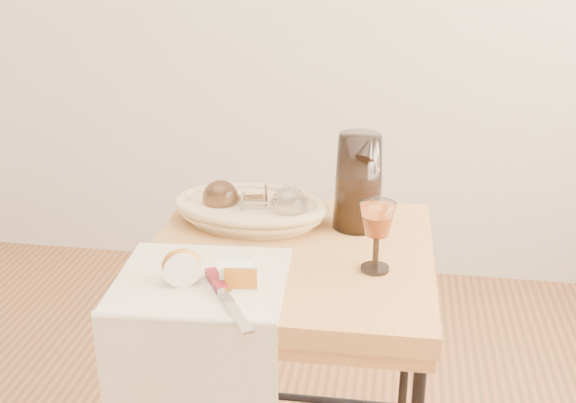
% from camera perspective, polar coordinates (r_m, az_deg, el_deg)
% --- Properties ---
extents(side_table, '(0.62, 0.62, 0.77)m').
position_cam_1_polar(side_table, '(1.71, 0.11, -15.71)').
color(side_table, brown).
rests_on(side_table, floor).
extents(tea_towel, '(0.35, 0.32, 0.01)m').
position_cam_1_polar(tea_towel, '(1.39, -7.06, -6.30)').
color(tea_towel, '#F9E8C3').
rests_on(tea_towel, side_table).
extents(bread_basket, '(0.34, 0.25, 0.05)m').
position_cam_1_polar(bread_basket, '(1.63, -3.03, -0.82)').
color(bread_basket, '#9F7340').
rests_on(bread_basket, side_table).
extents(goblet_lying_a, '(0.15, 0.12, 0.09)m').
position_cam_1_polar(goblet_lying_a, '(1.64, -3.92, 0.34)').
color(goblet_lying_a, brown).
rests_on(goblet_lying_a, bread_basket).
extents(goblet_lying_b, '(0.15, 0.10, 0.09)m').
position_cam_1_polar(goblet_lying_b, '(1.60, -1.53, -0.23)').
color(goblet_lying_b, white).
rests_on(goblet_lying_b, bread_basket).
extents(pitcher, '(0.23, 0.28, 0.26)m').
position_cam_1_polar(pitcher, '(1.59, 5.74, 1.64)').
color(pitcher, black).
rests_on(pitcher, side_table).
extents(wine_goblet, '(0.08, 0.08, 0.15)m').
position_cam_1_polar(wine_goblet, '(1.40, 7.19, -2.84)').
color(wine_goblet, white).
rests_on(wine_goblet, side_table).
extents(apple_half, '(0.08, 0.06, 0.07)m').
position_cam_1_polar(apple_half, '(1.37, -8.63, -5.14)').
color(apple_half, '#BB1900').
rests_on(apple_half, tea_towel).
extents(apple_wedge, '(0.07, 0.04, 0.04)m').
position_cam_1_polar(apple_wedge, '(1.35, -4.19, -5.89)').
color(apple_wedge, white).
rests_on(apple_wedge, tea_towel).
extents(table_knife, '(0.14, 0.21, 0.02)m').
position_cam_1_polar(table_knife, '(1.31, -5.03, -7.62)').
color(table_knife, silver).
rests_on(table_knife, tea_towel).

